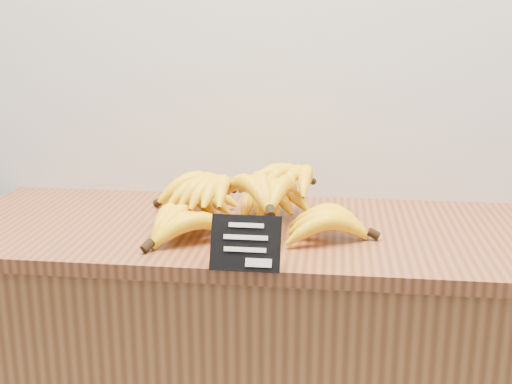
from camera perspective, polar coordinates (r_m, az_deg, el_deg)
The scene contains 3 objects.
counter_top at distance 1.44m, azimuth 0.24°, elevation -3.51°, with size 1.38×0.54×0.03m, color brown.
chalkboard_sign at distance 1.18m, azimuth -0.94°, elevation -4.59°, with size 0.13×0.01×0.10m, color black.
banana_pile at distance 1.42m, azimuth -0.92°, elevation -0.93°, with size 0.53×0.40×0.12m.
Camera 1 is at (0.25, 1.39, 1.38)m, focal length 45.00 mm.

